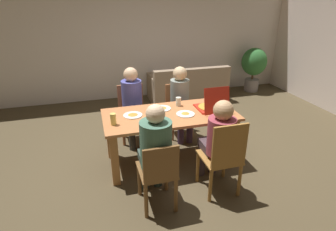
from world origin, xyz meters
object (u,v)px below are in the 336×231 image
(chair_1, at_px, (158,174))
(chair_3, at_px, (132,111))
(potted_plant, at_px, (254,65))
(person_1, at_px, (155,147))
(chair_0, at_px, (224,156))
(plate_3, at_px, (185,114))
(person_3, at_px, (133,100))
(drinking_glass_2, at_px, (113,119))
(plate_2, at_px, (133,115))
(couch, at_px, (188,88))
(drinking_glass_0, at_px, (152,122))
(plate_0, at_px, (155,118))
(person_0, at_px, (218,137))
(person_2, at_px, (181,97))
(dining_table, at_px, (170,123))
(pizza_box_0, at_px, (211,106))
(chair_2, at_px, (178,106))
(drinking_glass_1, at_px, (178,102))
(plate_1, at_px, (162,108))

(chair_1, xyz_separation_m, chair_3, (0.00, 1.77, 0.02))
(potted_plant, bearing_deg, person_1, -134.90)
(chair_0, bearing_deg, plate_3, 103.51)
(person_3, relative_size, drinking_glass_2, 8.22)
(chair_1, relative_size, person_3, 0.70)
(person_1, distance_m, plate_2, 0.86)
(plate_3, distance_m, couch, 2.64)
(chair_0, bearing_deg, drinking_glass_0, 140.98)
(plate_0, bearing_deg, person_0, -44.70)
(person_1, relative_size, person_2, 1.04)
(couch, bearing_deg, person_1, -115.78)
(dining_table, height_order, pizza_box_0, pizza_box_0)
(drinking_glass_2, bearing_deg, drinking_glass_0, -20.39)
(chair_2, bearing_deg, plate_2, -139.04)
(person_0, height_order, potted_plant, person_0)
(couch, bearing_deg, person_0, -103.32)
(chair_0, height_order, chair_2, chair_0)
(plate_0, height_order, plate_3, same)
(person_0, xyz_separation_m, drinking_glass_2, (-1.16, 0.58, 0.12))
(drinking_glass_2, distance_m, couch, 3.16)
(person_1, bearing_deg, person_2, 61.91)
(person_1, distance_m, drinking_glass_1, 1.19)
(plate_3, bearing_deg, couch, 69.32)
(plate_0, relative_size, plate_1, 0.92)
(person_1, distance_m, couch, 3.50)
(chair_0, bearing_deg, chair_3, 114.24)
(chair_0, distance_m, person_2, 1.58)
(person_0, distance_m, plate_0, 0.87)
(couch, bearing_deg, pizza_box_0, -102.33)
(person_1, height_order, plate_3, person_1)
(plate_3, xyz_separation_m, couch, (0.92, 2.43, -0.47))
(plate_1, bearing_deg, chair_1, -106.88)
(potted_plant, bearing_deg, chair_3, -153.32)
(pizza_box_0, relative_size, drinking_glass_0, 4.19)
(person_2, relative_size, plate_1, 4.66)
(person_0, relative_size, plate_3, 4.69)
(chair_1, xyz_separation_m, plate_2, (-0.10, 0.98, 0.29))
(drinking_glass_0, distance_m, potted_plant, 4.26)
(person_2, relative_size, drinking_glass_0, 11.34)
(drinking_glass_1, bearing_deg, person_2, 67.14)
(person_3, height_order, pizza_box_0, person_3)
(person_0, relative_size, person_2, 0.99)
(chair_2, bearing_deg, drinking_glass_0, -121.90)
(person_1, height_order, potted_plant, person_1)
(person_0, xyz_separation_m, plate_0, (-0.62, 0.61, 0.06))
(person_3, relative_size, potted_plant, 1.15)
(couch, bearing_deg, person_3, -132.91)
(chair_0, relative_size, chair_2, 1.15)
(dining_table, bearing_deg, chair_3, 114.86)
(chair_0, xyz_separation_m, drinking_glass_0, (-0.71, 0.58, 0.27))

